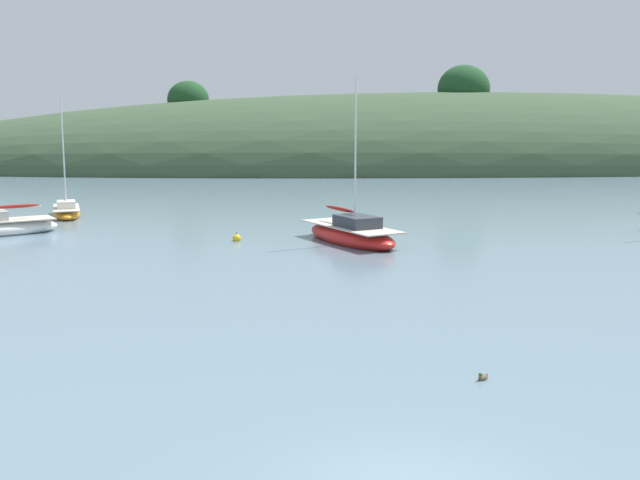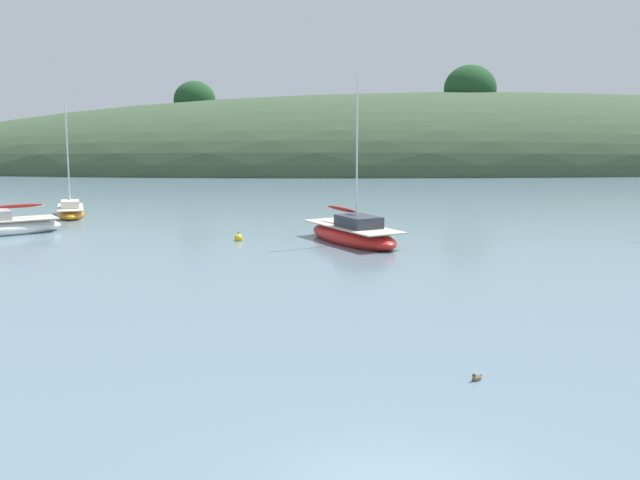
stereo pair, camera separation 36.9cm
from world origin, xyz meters
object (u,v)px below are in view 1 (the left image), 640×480
sailboat_cream_ketch (352,234)px  duck_straggler (483,377)px  mooring_buoy_channel (237,238)px  sailboat_navy_dinghy (66,212)px

sailboat_cream_ketch → duck_straggler: sailboat_cream_ketch is taller
mooring_buoy_channel → duck_straggler: size_ratio=1.47×
sailboat_navy_dinghy → sailboat_cream_ketch: bearing=-34.3°
sailboat_navy_dinghy → duck_straggler: 37.00m
mooring_buoy_channel → duck_straggler: (6.59, -21.92, -0.07)m
sailboat_navy_dinghy → mooring_buoy_channel: (11.11, -10.57, -0.21)m
sailboat_navy_dinghy → duck_straggler: bearing=-61.4°
duck_straggler → sailboat_navy_dinghy: bearing=118.6°
mooring_buoy_channel → duck_straggler: 22.89m
duck_straggler → sailboat_cream_ketch: bearing=92.0°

